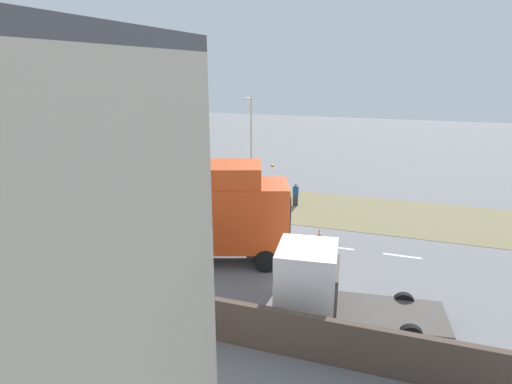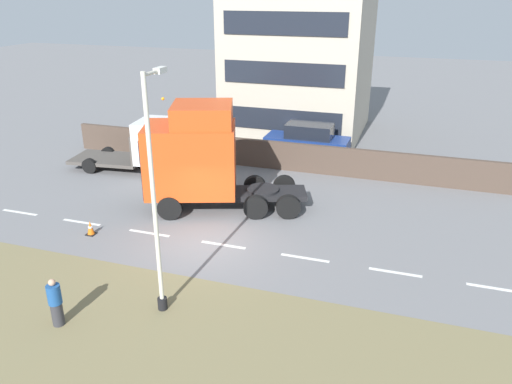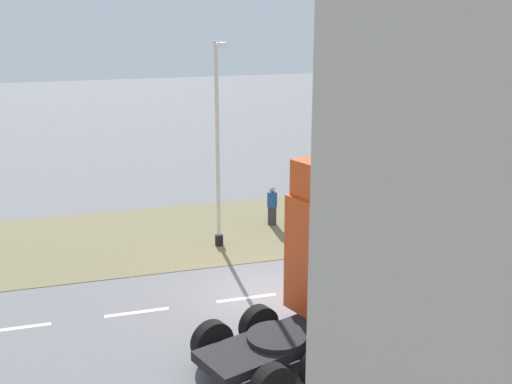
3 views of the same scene
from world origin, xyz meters
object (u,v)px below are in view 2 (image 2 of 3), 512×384
Objects in this scene: lorry_cab at (197,157)px; traffic_cone_lead at (90,228)px; flatbed_truck at (150,144)px; parked_car at (307,143)px; lamp_post at (156,208)px; pedestrian at (56,303)px.

lorry_cab reaches higher than traffic_cone_lead.
flatbed_truck is 8.62m from parked_car.
flatbed_truck reaches higher than parked_car.
flatbed_truck reaches higher than traffic_cone_lead.
lorry_cab is at bearing 15.90° from lamp_post.
flatbed_truck is 12.90m from lamp_post.
flatbed_truck is at bearing 17.38° from pedestrian.
lorry_cab reaches higher than flatbed_truck.
lorry_cab reaches higher than parked_car.
parked_car is at bearing -41.13° from lorry_cab.
lamp_post is at bearing 176.73° from lorry_cab.
traffic_cone_lead is (-11.58, 6.18, -0.77)m from parked_car.
pedestrian reaches higher than traffic_cone_lead.
lamp_post reaches higher than traffic_cone_lead.
lorry_cab is 5.83m from flatbed_truck.
parked_car is (4.10, -7.57, -0.41)m from flatbed_truck.
traffic_cone_lead is (-3.78, 3.03, -2.07)m from lorry_cab.
lorry_cab is at bearing 158.57° from parked_car.
lorry_cab is 12.43× the size of traffic_cone_lead.
flatbed_truck is 0.86× the size of lamp_post.
traffic_cone_lead is at bearing 152.44° from parked_car.
traffic_cone_lead is at bearing 26.34° from pedestrian.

